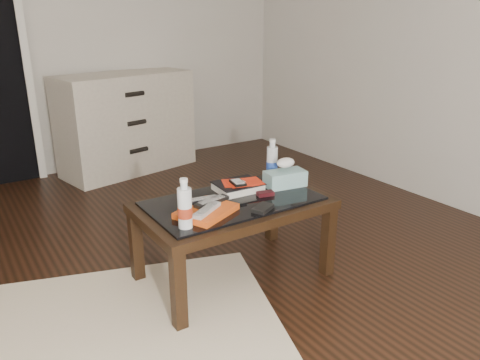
# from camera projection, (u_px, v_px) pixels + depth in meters

# --- Properties ---
(ground) EXTENTS (5.00, 5.00, 0.00)m
(ground) POSITION_uv_depth(u_px,v_px,m) (145.00, 313.00, 2.30)
(ground) COLOR black
(ground) RESTS_ON ground
(coffee_table) EXTENTS (1.00, 0.60, 0.46)m
(coffee_table) POSITION_uv_depth(u_px,v_px,m) (233.00, 211.00, 2.50)
(coffee_table) COLOR black
(coffee_table) RESTS_ON ground
(dresser) EXTENTS (1.28, 0.74, 0.90)m
(dresser) POSITION_uv_depth(u_px,v_px,m) (127.00, 123.00, 4.31)
(dresser) COLOR beige
(dresser) RESTS_ON ground
(magazines) EXTENTS (0.34, 0.31, 0.03)m
(magazines) POSITION_uv_depth(u_px,v_px,m) (206.00, 211.00, 2.30)
(magazines) COLOR #D74D14
(magazines) RESTS_ON coffee_table
(remote_silver) EXTENTS (0.20, 0.15, 0.02)m
(remote_silver) POSITION_uv_depth(u_px,v_px,m) (207.00, 210.00, 2.25)
(remote_silver) COLOR #A8A8AD
(remote_silver) RESTS_ON magazines
(remote_black_front) EXTENTS (0.21, 0.09, 0.02)m
(remote_black_front) POSITION_uv_depth(u_px,v_px,m) (212.00, 201.00, 2.35)
(remote_black_front) COLOR black
(remote_black_front) RESTS_ON magazines
(remote_black_back) EXTENTS (0.21, 0.08, 0.02)m
(remote_black_back) POSITION_uv_depth(u_px,v_px,m) (203.00, 200.00, 2.37)
(remote_black_back) COLOR black
(remote_black_back) RESTS_ON magazines
(textbook) EXTENTS (0.26, 0.21, 0.05)m
(textbook) POSITION_uv_depth(u_px,v_px,m) (238.00, 187.00, 2.61)
(textbook) COLOR black
(textbook) RESTS_ON coffee_table
(dvd_mailers) EXTENTS (0.23, 0.20, 0.01)m
(dvd_mailers) POSITION_uv_depth(u_px,v_px,m) (240.00, 182.00, 2.60)
(dvd_mailers) COLOR red
(dvd_mailers) RESTS_ON textbook
(ipod) EXTENTS (0.08, 0.11, 0.02)m
(ipod) POSITION_uv_depth(u_px,v_px,m) (238.00, 183.00, 2.56)
(ipod) COLOR black
(ipod) RESTS_ON dvd_mailers
(flip_phone) EXTENTS (0.10, 0.07, 0.02)m
(flip_phone) POSITION_uv_depth(u_px,v_px,m) (265.00, 194.00, 2.54)
(flip_phone) COLOR black
(flip_phone) RESTS_ON coffee_table
(wallet) EXTENTS (0.14, 0.12, 0.02)m
(wallet) POSITION_uv_depth(u_px,v_px,m) (263.00, 208.00, 2.35)
(wallet) COLOR black
(wallet) RESTS_ON coffee_table
(water_bottle_left) EXTENTS (0.08, 0.08, 0.24)m
(water_bottle_left) POSITION_uv_depth(u_px,v_px,m) (185.00, 203.00, 2.12)
(water_bottle_left) COLOR silver
(water_bottle_left) RESTS_ON coffee_table
(water_bottle_right) EXTENTS (0.08, 0.08, 0.24)m
(water_bottle_right) POSITION_uv_depth(u_px,v_px,m) (272.00, 158.00, 2.78)
(water_bottle_right) COLOR silver
(water_bottle_right) RESTS_ON coffee_table
(tissue_box) EXTENTS (0.25, 0.15, 0.09)m
(tissue_box) POSITION_uv_depth(u_px,v_px,m) (285.00, 179.00, 2.67)
(tissue_box) COLOR teal
(tissue_box) RESTS_ON coffee_table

